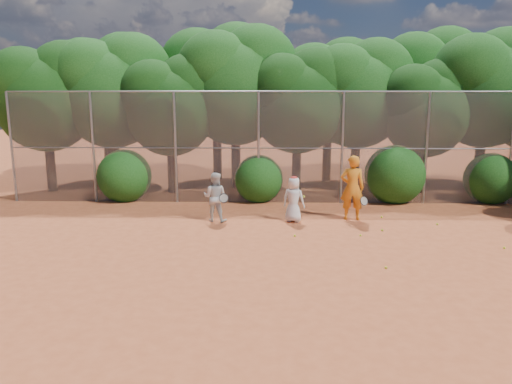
{
  "coord_description": "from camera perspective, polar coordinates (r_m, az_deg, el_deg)",
  "views": [
    {
      "loc": [
        -0.64,
        -11.87,
        4.03
      ],
      "look_at": [
        -1.0,
        2.5,
        1.1
      ],
      "focal_mm": 35.0,
      "sensor_mm": 36.0,
      "label": 1
    }
  ],
  "objects": [
    {
      "name": "tree_11",
      "position": [
        22.67,
        8.45,
        11.74
      ],
      "size": [
        4.64,
        4.03,
        6.35
      ],
      "color": "black",
      "rests_on": "ground"
    },
    {
      "name": "ball_4",
      "position": [
        14.09,
        4.45,
        -5.0
      ],
      "size": [
        0.07,
        0.07,
        0.07
      ],
      "primitive_type": "sphere",
      "color": "yellow",
      "rests_on": "ground"
    },
    {
      "name": "ball_3",
      "position": [
        14.5,
        26.52,
        -5.72
      ],
      "size": [
        0.07,
        0.07,
        0.07
      ],
      "primitive_type": "sphere",
      "color": "yellow",
      "rests_on": "ground"
    },
    {
      "name": "tree_10",
      "position": [
        23.04,
        -4.39,
        12.97
      ],
      "size": [
        5.15,
        4.48,
        7.06
      ],
      "color": "black",
      "rests_on": "ground"
    },
    {
      "name": "ball_6",
      "position": [
        14.39,
        11.86,
        -4.86
      ],
      "size": [
        0.07,
        0.07,
        0.07
      ],
      "primitive_type": "sphere",
      "color": "yellow",
      "rests_on": "ground"
    },
    {
      "name": "ball_0",
      "position": [
        15.05,
        14.22,
        -4.25
      ],
      "size": [
        0.07,
        0.07,
        0.07
      ],
      "primitive_type": "sphere",
      "color": "yellow",
      "rests_on": "ground"
    },
    {
      "name": "ball_5",
      "position": [
        16.59,
        14.17,
        -2.78
      ],
      "size": [
        0.07,
        0.07,
        0.07
      ],
      "primitive_type": "sphere",
      "color": "yellow",
      "rests_on": "ground"
    },
    {
      "name": "bush_2",
      "position": [
        18.98,
        15.58,
        2.22
      ],
      "size": [
        2.2,
        2.2,
        2.2
      ],
      "primitive_type": "sphere",
      "color": "#124310",
      "rests_on": "ground"
    },
    {
      "name": "tree_9",
      "position": [
        23.86,
        -16.74,
        11.78
      ],
      "size": [
        4.83,
        4.2,
        6.62
      ],
      "color": "black",
      "rests_on": "ground"
    },
    {
      "name": "tree_4",
      "position": [
        20.14,
        4.92,
        10.7
      ],
      "size": [
        4.19,
        3.64,
        5.73
      ],
      "color": "black",
      "rests_on": "ground"
    },
    {
      "name": "tree_0",
      "position": [
        21.77,
        -22.82,
        10.38
      ],
      "size": [
        4.38,
        3.81,
        6.0
      ],
      "color": "black",
      "rests_on": "ground"
    },
    {
      "name": "ball_2",
      "position": [
        11.98,
        14.63,
        -8.35
      ],
      "size": [
        0.07,
        0.07,
        0.07
      ],
      "primitive_type": "sphere",
      "color": "yellow",
      "rests_on": "ground"
    },
    {
      "name": "player_yellow",
      "position": [
        15.98,
        10.94,
        0.48
      ],
      "size": [
        0.9,
        0.6,
        2.06
      ],
      "rotation": [
        0.0,
        0.0,
        3.06
      ],
      "color": "orange",
      "rests_on": "ground"
    },
    {
      "name": "player_white",
      "position": [
        15.61,
        -4.7,
        -0.57
      ],
      "size": [
        0.89,
        0.75,
        1.54
      ],
      "rotation": [
        0.0,
        0.0,
        2.92
      ],
      "color": "silver",
      "rests_on": "ground"
    },
    {
      "name": "ball_1",
      "position": [
        16.21,
        20.01,
        -3.46
      ],
      "size": [
        0.07,
        0.07,
        0.07
      ],
      "primitive_type": "sphere",
      "color": "yellow",
      "rests_on": "ground"
    },
    {
      "name": "fence_back",
      "position": [
        17.99,
        3.1,
        5.19
      ],
      "size": [
        20.05,
        0.09,
        4.03
      ],
      "color": "gray",
      "rests_on": "ground"
    },
    {
      "name": "tree_7",
      "position": [
        22.28,
        24.92,
        11.12
      ],
      "size": [
        4.77,
        4.14,
        6.53
      ],
      "color": "black",
      "rests_on": "ground"
    },
    {
      "name": "bush_1",
      "position": [
        18.44,
        0.29,
        1.75
      ],
      "size": [
        1.8,
        1.8,
        1.8
      ],
      "primitive_type": "sphere",
      "color": "#124310",
      "rests_on": "ground"
    },
    {
      "name": "bush_0",
      "position": [
        19.19,
        -14.82,
        2.05
      ],
      "size": [
        2.0,
        2.0,
        2.0
      ],
      "primitive_type": "sphere",
      "color": "#124310",
      "rests_on": "ground"
    },
    {
      "name": "bush_3",
      "position": [
        20.15,
        25.25,
        1.62
      ],
      "size": [
        1.9,
        1.9,
        1.9
      ],
      "primitive_type": "sphere",
      "color": "#124310",
      "rests_on": "ground"
    },
    {
      "name": "tree_6",
      "position": [
        20.85,
        18.96,
        9.36
      ],
      "size": [
        3.86,
        3.36,
        5.29
      ],
      "color": "black",
      "rests_on": "ground"
    },
    {
      "name": "tree_5",
      "position": [
        21.23,
        11.69,
        11.34
      ],
      "size": [
        4.51,
        3.92,
        6.17
      ],
      "color": "black",
      "rests_on": "ground"
    },
    {
      "name": "tree_2",
      "position": [
        20.08,
        -9.65,
        10.09
      ],
      "size": [
        3.99,
        3.47,
        5.47
      ],
      "color": "black",
      "rests_on": "ground"
    },
    {
      "name": "tree_1",
      "position": [
        21.36,
        -16.05,
        11.44
      ],
      "size": [
        4.64,
        4.03,
        6.35
      ],
      "color": "black",
      "rests_on": "ground"
    },
    {
      "name": "tree_12",
      "position": [
        24.22,
        19.18,
        12.04
      ],
      "size": [
        5.02,
        4.37,
        6.88
      ],
      "color": "black",
      "rests_on": "ground"
    },
    {
      "name": "player_teen",
      "position": [
        15.52,
        4.33,
        -0.82
      ],
      "size": [
        0.81,
        0.67,
        1.45
      ],
      "rotation": [
        0.0,
        0.0,
        2.78
      ],
      "color": "silver",
      "rests_on": "ground"
    },
    {
      "name": "ground",
      "position": [
        12.55,
        4.32,
        -7.24
      ],
      "size": [
        80.0,
        80.0,
        0.0
      ],
      "primitive_type": "plane",
      "color": "#AC4C26",
      "rests_on": "ground"
    },
    {
      "name": "tree_3",
      "position": [
        20.76,
        -2.2,
        12.52
      ],
      "size": [
        4.89,
        4.26,
        6.7
      ],
      "color": "black",
      "rests_on": "ground"
    }
  ]
}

